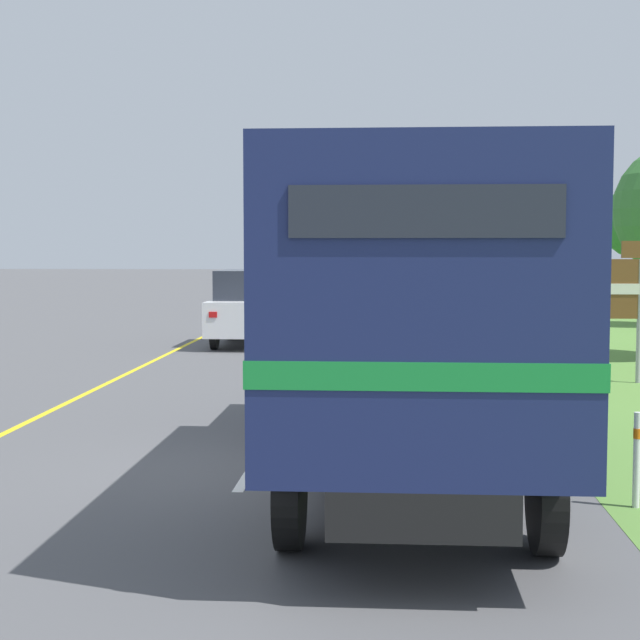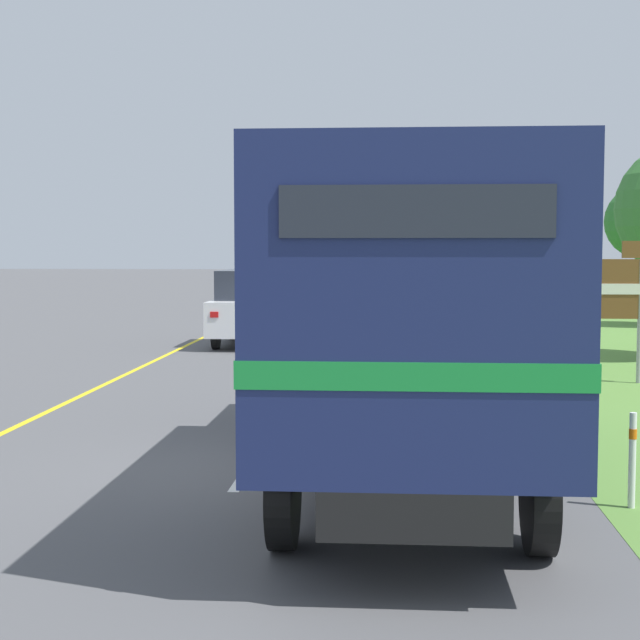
# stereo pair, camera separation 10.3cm
# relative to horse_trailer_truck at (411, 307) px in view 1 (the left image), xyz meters

# --- Properties ---
(ground_plane) EXTENTS (200.00, 200.00, 0.00)m
(ground_plane) POSITION_rel_horse_trailer_truck_xyz_m (-1.82, 0.25, -1.91)
(ground_plane) COLOR #515154
(edge_line_yellow) EXTENTS (0.12, 60.44, 0.01)m
(edge_line_yellow) POSITION_rel_horse_trailer_truck_xyz_m (-5.52, 14.54, -1.91)
(edge_line_yellow) COLOR yellow
(edge_line_yellow) RESTS_ON ground
(centre_dash_near) EXTENTS (0.12, 2.60, 0.01)m
(centre_dash_near) POSITION_rel_horse_trailer_truck_xyz_m (-1.82, 0.61, -1.91)
(centre_dash_near) COLOR white
(centre_dash_near) RESTS_ON ground
(centre_dash_mid_a) EXTENTS (0.12, 2.60, 0.01)m
(centre_dash_mid_a) POSITION_rel_horse_trailer_truck_xyz_m (-1.82, 7.21, -1.91)
(centre_dash_mid_a) COLOR white
(centre_dash_mid_a) RESTS_ON ground
(centre_dash_mid_b) EXTENTS (0.12, 2.60, 0.01)m
(centre_dash_mid_b) POSITION_rel_horse_trailer_truck_xyz_m (-1.82, 13.81, -1.91)
(centre_dash_mid_b) COLOR white
(centre_dash_mid_b) RESTS_ON ground
(centre_dash_far) EXTENTS (0.12, 2.60, 0.01)m
(centre_dash_far) POSITION_rel_horse_trailer_truck_xyz_m (-1.82, 20.41, -1.91)
(centre_dash_far) COLOR white
(centre_dash_far) RESTS_ON ground
(centre_dash_farthest) EXTENTS (0.12, 2.60, 0.01)m
(centre_dash_farthest) POSITION_rel_horse_trailer_truck_xyz_m (-1.82, 27.01, -1.91)
(centre_dash_farthest) COLOR white
(centre_dash_farthest) RESTS_ON ground
(horse_trailer_truck) EXTENTS (2.51, 8.53, 3.37)m
(horse_trailer_truck) POSITION_rel_horse_trailer_truck_xyz_m (0.00, 0.00, 0.00)
(horse_trailer_truck) COLOR black
(horse_trailer_truck) RESTS_ON ground
(lead_car_white) EXTENTS (1.80, 4.13, 1.96)m
(lead_car_white) POSITION_rel_horse_trailer_truck_xyz_m (-3.85, 14.72, -0.93)
(lead_car_white) COLOR black
(lead_car_white) RESTS_ON ground
(highway_sign) EXTENTS (2.09, 0.09, 2.68)m
(highway_sign) POSITION_rel_horse_trailer_truck_xyz_m (3.78, 8.02, -0.20)
(highway_sign) COLOR #9E9EA3
(highway_sign) RESTS_ON ground
(roadside_tree_far) EXTENTS (2.93, 2.93, 5.02)m
(roadside_tree_far) POSITION_rel_horse_trailer_truck_xyz_m (9.60, 28.84, 1.63)
(roadside_tree_far) COLOR brown
(roadside_tree_far) RESTS_ON ground
(delineator_post) EXTENTS (0.08, 0.08, 0.95)m
(delineator_post) POSITION_rel_horse_trailer_truck_xyz_m (2.19, -1.02, -1.41)
(delineator_post) COLOR white
(delineator_post) RESTS_ON ground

